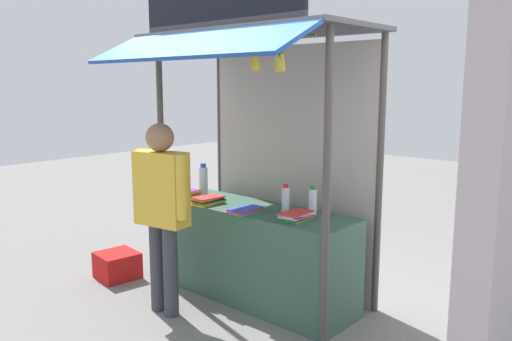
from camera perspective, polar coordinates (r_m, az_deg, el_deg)
name	(u,v)px	position (r m, az deg, el deg)	size (l,w,h in m)	color
ground_plane	(256,298)	(5.01, 0.00, -13.95)	(20.00, 20.00, 0.00)	slate
stall_counter	(256,254)	(4.85, 0.00, -9.21)	(1.94, 0.62, 0.87)	#385B4C
stall_structure	(267,118)	(4.72, 1.24, 5.82)	(2.14, 1.54, 2.80)	#4C4742
water_bottle_left	(286,199)	(4.56, 3.30, -3.18)	(0.07, 0.07, 0.25)	silver
water_bottle_mid_left	(203,180)	(5.33, -5.85, -1.02)	(0.09, 0.09, 0.32)	silver
water_bottle_right	(313,202)	(4.48, 6.29, -3.43)	(0.07, 0.07, 0.26)	silver
magazine_stack_front_left	(246,210)	(4.56, -1.16, -4.43)	(0.20, 0.31, 0.04)	green
magazine_stack_center	(208,200)	(4.91, -5.32, -3.29)	(0.21, 0.31, 0.07)	yellow
magazine_stack_rear_center	(297,216)	(4.35, 4.53, -5.03)	(0.22, 0.32, 0.06)	green
magazine_stack_back_left	(184,195)	(5.16, -8.03, -2.66)	(0.24, 0.31, 0.08)	white
banana_bunch_rightmost	(280,62)	(3.90, 2.63, 11.90)	(0.10, 0.10, 0.24)	#332D23
banana_bunch_inner_right	(255,62)	(4.06, -0.10, 11.90)	(0.09, 0.09, 0.22)	#332D23
vendor_person	(162,201)	(4.48, -10.39, -3.36)	(0.64, 0.28, 1.68)	#383842
plastic_crate	(117,265)	(5.64, -15.10, -10.08)	(0.39, 0.39, 0.27)	red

